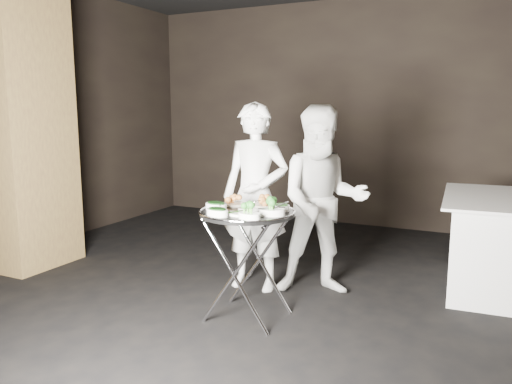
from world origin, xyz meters
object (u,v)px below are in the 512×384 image
at_px(tray_stand, 247,260).
at_px(serving_tray, 247,212).
at_px(waiter_left, 255,197).
at_px(waiter_right, 323,201).

relative_size(tray_stand, serving_tray, 1.13).
height_order(waiter_left, waiter_right, waiter_left).
xyz_separation_m(waiter_left, waiter_right, (0.57, 0.13, -0.01)).
bearing_deg(waiter_left, serving_tray, -73.47).
bearing_deg(tray_stand, serving_tray, -90.00).
relative_size(serving_tray, waiter_right, 0.45).
height_order(tray_stand, waiter_left, waiter_left).
distance_m(tray_stand, waiter_right, 0.90).
xyz_separation_m(tray_stand, waiter_left, (-0.24, 0.62, 0.36)).
bearing_deg(tray_stand, waiter_left, 110.75).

